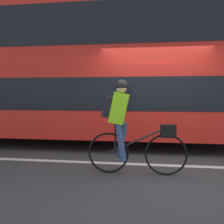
# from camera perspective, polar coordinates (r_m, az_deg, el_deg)

# --- Properties ---
(ground_plane) EXTENTS (80.00, 80.00, 0.00)m
(ground_plane) POSITION_cam_1_polar(r_m,az_deg,el_deg) (4.43, 11.87, -14.37)
(ground_plane) COLOR #38383A
(road_center_line) EXTENTS (50.00, 0.14, 0.01)m
(road_center_line) POSITION_cam_1_polar(r_m,az_deg,el_deg) (4.65, 11.62, -13.38)
(road_center_line) COLOR silver
(road_center_line) RESTS_ON ground_plane
(sidewalk_curb) EXTENTS (60.00, 2.48, 0.14)m
(sidewalk_curb) POSITION_cam_1_polar(r_m,az_deg,el_deg) (9.20, 9.36, -3.97)
(sidewalk_curb) COLOR gray
(sidewalk_curb) RESTS_ON ground_plane
(building_facade) EXTENTS (60.00, 0.30, 7.04)m
(building_facade) POSITION_cam_1_polar(r_m,az_deg,el_deg) (10.70, 9.31, 15.81)
(building_facade) COLOR #9E9EA3
(building_facade) RESTS_ON ground_plane
(bus) EXTENTS (9.41, 2.53, 3.88)m
(bus) POSITION_cam_1_polar(r_m,az_deg,el_deg) (6.57, -8.10, 10.91)
(bus) COLOR black
(bus) RESTS_ON ground_plane
(cyclist_on_bike) EXTENTS (1.77, 0.32, 1.69)m
(cyclist_on_bike) POSITION_cam_1_polar(r_m,az_deg,el_deg) (3.90, 3.90, -3.16)
(cyclist_on_bike) COLOR black
(cyclist_on_bike) RESTS_ON ground_plane
(trash_bin) EXTENTS (0.46, 0.46, 0.86)m
(trash_bin) POSITION_cam_1_polar(r_m,az_deg,el_deg) (9.95, -18.06, -0.59)
(trash_bin) COLOR #515156
(trash_bin) RESTS_ON sidewalk_curb
(street_sign_post) EXTENTS (0.36, 0.09, 2.75)m
(street_sign_post) POSITION_cam_1_polar(r_m,az_deg,el_deg) (9.16, -4.59, 6.08)
(street_sign_post) COLOR #59595B
(street_sign_post) RESTS_ON sidewalk_curb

